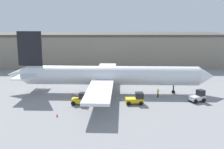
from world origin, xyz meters
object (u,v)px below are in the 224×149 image
at_px(airplane, 107,76).
at_px(belt_loader_truck, 80,99).
at_px(safety_cone_near, 57,115).
at_px(pushback_tug, 198,97).
at_px(ground_crew_worker, 158,93).
at_px(baggage_tug, 136,99).

xyz_separation_m(airplane, belt_loader_truck, (-4.94, -8.19, -2.67)).
bearing_deg(safety_cone_near, airplane, 61.62).
height_order(belt_loader_truck, pushback_tug, belt_loader_truck).
bearing_deg(airplane, safety_cone_near, -115.67).
xyz_separation_m(ground_crew_worker, pushback_tug, (7.13, -3.04, 0.09)).
relative_size(airplane, pushback_tug, 13.38).
relative_size(airplane, belt_loader_truck, 16.13).
bearing_deg(pushback_tug, ground_crew_worker, 133.06).
bearing_deg(baggage_tug, ground_crew_worker, 39.61).
relative_size(baggage_tug, pushback_tug, 1.01).
bearing_deg(ground_crew_worker, belt_loader_truck, -165.83).
bearing_deg(airplane, baggage_tug, -52.78).
height_order(baggage_tug, pushback_tug, pushback_tug).
distance_m(belt_loader_truck, pushback_tug, 22.37).
relative_size(ground_crew_worker, baggage_tug, 0.53).
bearing_deg(pushback_tug, airplane, 135.12).
bearing_deg(baggage_tug, pushback_tug, 3.82).
relative_size(ground_crew_worker, pushback_tug, 0.54).
distance_m(baggage_tug, belt_loader_truck, 10.40).
xyz_separation_m(airplane, baggage_tug, (5.46, -7.93, -2.71)).
height_order(ground_crew_worker, belt_loader_truck, belt_loader_truck).
height_order(airplane, safety_cone_near, airplane).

